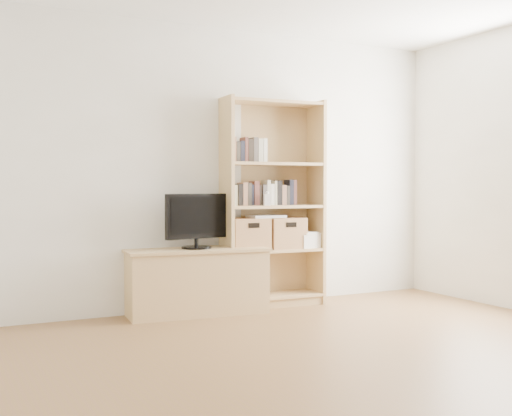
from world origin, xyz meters
TOP-DOWN VIEW (x-y plane):
  - floor at (0.00, 0.00)m, footprint 4.50×5.00m
  - back_wall at (0.00, 2.50)m, footprint 4.50×0.02m
  - tv_stand at (-0.41, 2.27)m, footprint 1.25×0.57m
  - bookshelf at (0.38, 2.33)m, footprint 0.99×0.39m
  - television at (-0.41, 2.27)m, footprint 0.61×0.17m
  - books_row_mid at (0.38, 2.35)m, footprint 0.80×0.16m
  - books_row_upper at (0.17, 2.36)m, footprint 0.37×0.17m
  - baby_monitor at (0.27, 2.22)m, footprint 0.06×0.05m
  - basket_left at (0.12, 2.33)m, footprint 0.37×0.31m
  - basket_right at (0.50, 2.32)m, footprint 0.36×0.30m
  - laptop at (0.31, 2.31)m, footprint 0.33×0.23m
  - magazine_stack at (0.72, 2.31)m, footprint 0.21×0.29m

SIDE VIEW (x-z plane):
  - floor at x=0.00m, z-range -0.01..0.01m
  - tv_stand at x=-0.41m, z-range 0.00..0.56m
  - magazine_stack at x=0.72m, z-range 0.54..0.67m
  - basket_right at x=0.50m, z-range 0.54..0.83m
  - basket_left at x=0.12m, z-range 0.54..0.84m
  - television at x=-0.41m, z-range 0.58..1.06m
  - laptop at x=0.31m, z-range 0.84..0.86m
  - bookshelf at x=0.38m, z-range 0.00..1.95m
  - baby_monitor at x=0.27m, z-range 0.95..1.06m
  - books_row_mid at x=0.38m, z-range 0.95..1.17m
  - back_wall at x=0.00m, z-range 0.00..2.60m
  - books_row_upper at x=0.17m, z-range 1.35..1.54m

